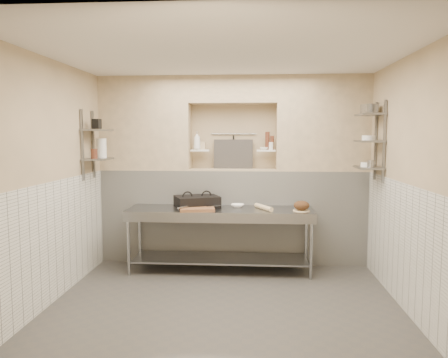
# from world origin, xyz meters

# --- Properties ---
(floor) EXTENTS (4.00, 3.90, 0.10)m
(floor) POSITION_xyz_m (0.00, 0.00, -0.05)
(floor) COLOR #45423D
(floor) RESTS_ON ground
(ceiling) EXTENTS (4.00, 3.90, 0.10)m
(ceiling) POSITION_xyz_m (0.00, 0.00, 2.85)
(ceiling) COLOR silver
(ceiling) RESTS_ON ground
(wall_left) EXTENTS (0.10, 3.90, 2.80)m
(wall_left) POSITION_xyz_m (-2.05, 0.00, 1.40)
(wall_left) COLOR tan
(wall_left) RESTS_ON ground
(wall_right) EXTENTS (0.10, 3.90, 2.80)m
(wall_right) POSITION_xyz_m (2.05, 0.00, 1.40)
(wall_right) COLOR tan
(wall_right) RESTS_ON ground
(wall_back) EXTENTS (4.00, 0.10, 2.80)m
(wall_back) POSITION_xyz_m (0.00, 2.00, 1.40)
(wall_back) COLOR tan
(wall_back) RESTS_ON ground
(wall_front) EXTENTS (4.00, 0.10, 2.80)m
(wall_front) POSITION_xyz_m (0.00, -2.00, 1.40)
(wall_front) COLOR tan
(wall_front) RESTS_ON ground
(backwall_lower) EXTENTS (4.00, 0.40, 1.40)m
(backwall_lower) POSITION_xyz_m (0.00, 1.75, 0.70)
(backwall_lower) COLOR silver
(backwall_lower) RESTS_ON floor
(alcove_sill) EXTENTS (1.30, 0.40, 0.02)m
(alcove_sill) POSITION_xyz_m (0.00, 1.75, 1.41)
(alcove_sill) COLOR tan
(alcove_sill) RESTS_ON backwall_lower
(backwall_pillar_left) EXTENTS (1.35, 0.40, 1.40)m
(backwall_pillar_left) POSITION_xyz_m (-1.33, 1.75, 2.10)
(backwall_pillar_left) COLOR tan
(backwall_pillar_left) RESTS_ON backwall_lower
(backwall_pillar_right) EXTENTS (1.35, 0.40, 1.40)m
(backwall_pillar_right) POSITION_xyz_m (1.33, 1.75, 2.10)
(backwall_pillar_right) COLOR tan
(backwall_pillar_right) RESTS_ON backwall_lower
(backwall_header) EXTENTS (1.30, 0.40, 0.40)m
(backwall_header) POSITION_xyz_m (0.00, 1.75, 2.60)
(backwall_header) COLOR tan
(backwall_header) RESTS_ON backwall_lower
(wainscot_left) EXTENTS (0.02, 3.90, 1.40)m
(wainscot_left) POSITION_xyz_m (-1.99, 0.00, 0.70)
(wainscot_left) COLOR silver
(wainscot_left) RESTS_ON floor
(wainscot_right) EXTENTS (0.02, 3.90, 1.40)m
(wainscot_right) POSITION_xyz_m (1.99, 0.00, 0.70)
(wainscot_right) COLOR silver
(wainscot_right) RESTS_ON floor
(alcove_shelf_left) EXTENTS (0.28, 0.16, 0.02)m
(alcove_shelf_left) POSITION_xyz_m (-0.50, 1.75, 1.70)
(alcove_shelf_left) COLOR white
(alcove_shelf_left) RESTS_ON backwall_lower
(alcove_shelf_right) EXTENTS (0.28, 0.16, 0.02)m
(alcove_shelf_right) POSITION_xyz_m (0.50, 1.75, 1.70)
(alcove_shelf_right) COLOR white
(alcove_shelf_right) RESTS_ON backwall_lower
(utensil_rail) EXTENTS (0.70, 0.02, 0.02)m
(utensil_rail) POSITION_xyz_m (0.00, 1.92, 1.95)
(utensil_rail) COLOR gray
(utensil_rail) RESTS_ON wall_back
(hanging_steel) EXTENTS (0.02, 0.02, 0.30)m
(hanging_steel) POSITION_xyz_m (0.00, 1.90, 1.78)
(hanging_steel) COLOR black
(hanging_steel) RESTS_ON utensil_rail
(splash_panel) EXTENTS (0.60, 0.08, 0.45)m
(splash_panel) POSITION_xyz_m (0.00, 1.85, 1.64)
(splash_panel) COLOR #383330
(splash_panel) RESTS_ON alcove_sill
(shelf_rail_left_a) EXTENTS (0.03, 0.03, 0.95)m
(shelf_rail_left_a) POSITION_xyz_m (-1.98, 1.25, 1.80)
(shelf_rail_left_a) COLOR slate
(shelf_rail_left_a) RESTS_ON wall_left
(shelf_rail_left_b) EXTENTS (0.03, 0.03, 0.95)m
(shelf_rail_left_b) POSITION_xyz_m (-1.98, 0.85, 1.80)
(shelf_rail_left_b) COLOR slate
(shelf_rail_left_b) RESTS_ON wall_left
(wall_shelf_left_lower) EXTENTS (0.30, 0.50, 0.02)m
(wall_shelf_left_lower) POSITION_xyz_m (-1.84, 1.05, 1.60)
(wall_shelf_left_lower) COLOR slate
(wall_shelf_left_lower) RESTS_ON wall_left
(wall_shelf_left_upper) EXTENTS (0.30, 0.50, 0.03)m
(wall_shelf_left_upper) POSITION_xyz_m (-1.84, 1.05, 2.00)
(wall_shelf_left_upper) COLOR slate
(wall_shelf_left_upper) RESTS_ON wall_left
(shelf_rail_right_a) EXTENTS (0.03, 0.03, 1.05)m
(shelf_rail_right_a) POSITION_xyz_m (1.98, 1.25, 1.85)
(shelf_rail_right_a) COLOR slate
(shelf_rail_right_a) RESTS_ON wall_right
(shelf_rail_right_b) EXTENTS (0.03, 0.03, 1.05)m
(shelf_rail_right_b) POSITION_xyz_m (1.98, 0.85, 1.85)
(shelf_rail_right_b) COLOR slate
(shelf_rail_right_b) RESTS_ON wall_right
(wall_shelf_right_lower) EXTENTS (0.30, 0.50, 0.02)m
(wall_shelf_right_lower) POSITION_xyz_m (1.84, 1.05, 1.50)
(wall_shelf_right_lower) COLOR slate
(wall_shelf_right_lower) RESTS_ON wall_right
(wall_shelf_right_mid) EXTENTS (0.30, 0.50, 0.02)m
(wall_shelf_right_mid) POSITION_xyz_m (1.84, 1.05, 1.85)
(wall_shelf_right_mid) COLOR slate
(wall_shelf_right_mid) RESTS_ON wall_right
(wall_shelf_right_upper) EXTENTS (0.30, 0.50, 0.03)m
(wall_shelf_right_upper) POSITION_xyz_m (1.84, 1.05, 2.20)
(wall_shelf_right_upper) COLOR slate
(wall_shelf_right_upper) RESTS_ON wall_right
(prep_table) EXTENTS (2.60, 0.70, 0.90)m
(prep_table) POSITION_xyz_m (-0.15, 1.18, 0.64)
(prep_table) COLOR gray
(prep_table) RESTS_ON floor
(panini_press) EXTENTS (0.72, 0.63, 0.16)m
(panini_press) POSITION_xyz_m (-0.49, 1.29, 0.98)
(panini_press) COLOR black
(panini_press) RESTS_ON prep_table
(cutting_board) EXTENTS (0.51, 0.40, 0.04)m
(cutting_board) POSITION_xyz_m (-0.45, 1.02, 0.92)
(cutting_board) COLOR brown
(cutting_board) RESTS_ON prep_table
(knife_blade) EXTENTS (0.21, 0.14, 0.01)m
(knife_blade) POSITION_xyz_m (-0.23, 1.14, 0.95)
(knife_blade) COLOR gray
(knife_blade) RESTS_ON cutting_board
(tongs) EXTENTS (0.16, 0.27, 0.03)m
(tongs) POSITION_xyz_m (-0.62, 0.97, 0.96)
(tongs) COLOR gray
(tongs) RESTS_ON cutting_board
(mixing_bowl) EXTENTS (0.20, 0.20, 0.05)m
(mixing_bowl) POSITION_xyz_m (0.09, 1.33, 0.92)
(mixing_bowl) COLOR white
(mixing_bowl) RESTS_ON prep_table
(rolling_pin) EXTENTS (0.26, 0.41, 0.07)m
(rolling_pin) POSITION_xyz_m (0.46, 1.15, 0.93)
(rolling_pin) COLOR beige
(rolling_pin) RESTS_ON prep_table
(bread_board) EXTENTS (0.23, 0.23, 0.01)m
(bread_board) POSITION_xyz_m (0.97, 1.08, 0.91)
(bread_board) COLOR beige
(bread_board) RESTS_ON prep_table
(bread_loaf) EXTENTS (0.21, 0.21, 0.13)m
(bread_loaf) POSITION_xyz_m (0.97, 1.08, 0.98)
(bread_loaf) COLOR #4C2D19
(bread_loaf) RESTS_ON bread_board
(bottle_soap) EXTENTS (0.13, 0.13, 0.27)m
(bottle_soap) POSITION_xyz_m (-0.54, 1.70, 1.85)
(bottle_soap) COLOR white
(bottle_soap) RESTS_ON alcove_shelf_left
(jar_alcove) EXTENTS (0.08, 0.08, 0.12)m
(jar_alcove) POSITION_xyz_m (-0.46, 1.79, 1.77)
(jar_alcove) COLOR tan
(jar_alcove) RESTS_ON alcove_shelf_left
(bowl_alcove) EXTENTS (0.16, 0.16, 0.04)m
(bowl_alcove) POSITION_xyz_m (0.47, 1.74, 1.73)
(bowl_alcove) COLOR white
(bowl_alcove) RESTS_ON alcove_shelf_right
(condiment_a) EXTENTS (0.06, 0.06, 0.21)m
(condiment_a) POSITION_xyz_m (0.59, 1.76, 1.82)
(condiment_a) COLOR #52281B
(condiment_a) RESTS_ON alcove_shelf_right
(condiment_b) EXTENTS (0.07, 0.07, 0.27)m
(condiment_b) POSITION_xyz_m (0.52, 1.76, 1.85)
(condiment_b) COLOR #52281B
(condiment_b) RESTS_ON alcove_shelf_right
(condiment_c) EXTENTS (0.07, 0.07, 0.11)m
(condiment_c) POSITION_xyz_m (0.57, 1.74, 1.77)
(condiment_c) COLOR white
(condiment_c) RESTS_ON alcove_shelf_right
(jug_left) EXTENTS (0.14, 0.14, 0.27)m
(jug_left) POSITION_xyz_m (-1.84, 1.21, 1.75)
(jug_left) COLOR white
(jug_left) RESTS_ON wall_shelf_left_lower
(jar_left) EXTENTS (0.09, 0.09, 0.13)m
(jar_left) POSITION_xyz_m (-1.84, 0.92, 1.68)
(jar_left) COLOR #52281B
(jar_left) RESTS_ON wall_shelf_left_lower
(box_left_upper) EXTENTS (0.11, 0.11, 0.14)m
(box_left_upper) POSITION_xyz_m (-1.84, 1.04, 2.08)
(box_left_upper) COLOR black
(box_left_upper) RESTS_ON wall_shelf_left_upper
(bowl_right) EXTENTS (0.19, 0.19, 0.06)m
(bowl_right) POSITION_xyz_m (1.84, 1.08, 1.54)
(bowl_right) COLOR white
(bowl_right) RESTS_ON wall_shelf_right_lower
(canister_right) EXTENTS (0.10, 0.10, 0.10)m
(canister_right) POSITION_xyz_m (1.84, 0.93, 1.56)
(canister_right) COLOR gray
(canister_right) RESTS_ON wall_shelf_right_lower
(bowl_right_mid) EXTENTS (0.17, 0.17, 0.06)m
(bowl_right_mid) POSITION_xyz_m (1.84, 1.10, 1.89)
(bowl_right_mid) COLOR white
(bowl_right_mid) RESTS_ON wall_shelf_right_mid
(basket_right) EXTENTS (0.20, 0.23, 0.13)m
(basket_right) POSITION_xyz_m (1.84, 1.11, 2.28)
(basket_right) COLOR gray
(basket_right) RESTS_ON wall_shelf_right_upper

